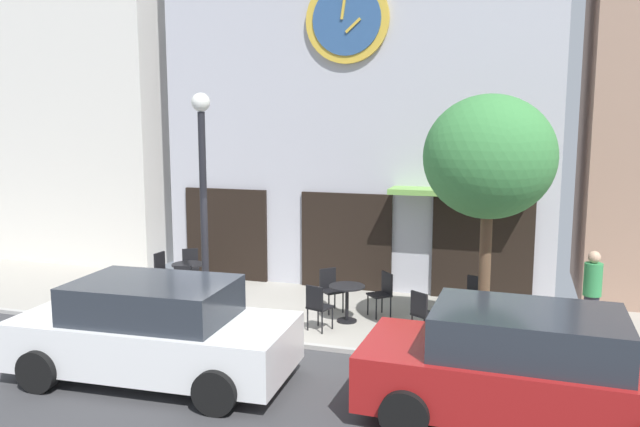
{
  "coord_description": "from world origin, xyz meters",
  "views": [
    {
      "loc": [
        4.55,
        -9.99,
        3.97
      ],
      "look_at": [
        0.67,
        2.06,
        2.1
      ],
      "focal_mm": 35.11,
      "sensor_mm": 36.0,
      "label": 1
    }
  ],
  "objects_px": {
    "street_lamp": "(204,208)",
    "parked_car_white": "(154,331)",
    "cafe_table_rightmost": "(347,296)",
    "cafe_chair_corner": "(318,304)",
    "cafe_chair_near_lamp": "(163,268)",
    "pedestrian_green": "(592,295)",
    "cafe_chair_by_entrance": "(422,311)",
    "cafe_chair_right_end": "(330,286)",
    "cafe_chair_near_tree": "(474,295)",
    "cafe_chair_under_awning": "(184,281)",
    "cafe_chair_curbside": "(190,264)",
    "cafe_chair_facing_street": "(383,291)",
    "street_tree": "(489,158)",
    "cafe_table_center_right": "(188,272)",
    "parked_car_red": "(526,369)",
    "cafe_table_center_left": "(459,306)"
  },
  "relations": [
    {
      "from": "cafe_chair_under_awning",
      "to": "cafe_chair_right_end",
      "type": "distance_m",
      "value": 3.19
    },
    {
      "from": "street_tree",
      "to": "cafe_chair_under_awning",
      "type": "bearing_deg",
      "value": 172.14
    },
    {
      "from": "cafe_table_center_left",
      "to": "parked_car_red",
      "type": "height_order",
      "value": "parked_car_red"
    },
    {
      "from": "cafe_table_center_right",
      "to": "parked_car_red",
      "type": "relative_size",
      "value": 0.17
    },
    {
      "from": "cafe_table_rightmost",
      "to": "cafe_chair_curbside",
      "type": "distance_m",
      "value": 4.61
    },
    {
      "from": "cafe_chair_curbside",
      "to": "parked_car_white",
      "type": "relative_size",
      "value": 0.21
    },
    {
      "from": "street_tree",
      "to": "cafe_chair_facing_street",
      "type": "distance_m",
      "value": 3.8
    },
    {
      "from": "parked_car_red",
      "to": "cafe_chair_near_lamp",
      "type": "bearing_deg",
      "value": 151.84
    },
    {
      "from": "cafe_chair_under_awning",
      "to": "pedestrian_green",
      "type": "xyz_separation_m",
      "value": [
        8.19,
        0.28,
        0.33
      ]
    },
    {
      "from": "parked_car_red",
      "to": "cafe_chair_facing_street",
      "type": "bearing_deg",
      "value": 124.68
    },
    {
      "from": "cafe_chair_curbside",
      "to": "cafe_chair_corner",
      "type": "bearing_deg",
      "value": -29.23
    },
    {
      "from": "cafe_chair_near_lamp",
      "to": "street_lamp",
      "type": "bearing_deg",
      "value": -40.92
    },
    {
      "from": "cafe_chair_by_entrance",
      "to": "cafe_chair_near_lamp",
      "type": "distance_m",
      "value": 6.54
    },
    {
      "from": "cafe_chair_under_awning",
      "to": "cafe_chair_curbside",
      "type": "relative_size",
      "value": 1.0
    },
    {
      "from": "street_lamp",
      "to": "cafe_chair_by_entrance",
      "type": "relative_size",
      "value": 5.01
    },
    {
      "from": "cafe_chair_right_end",
      "to": "pedestrian_green",
      "type": "height_order",
      "value": "pedestrian_green"
    },
    {
      "from": "cafe_chair_curbside",
      "to": "cafe_table_center_left",
      "type": "bearing_deg",
      "value": -12.9
    },
    {
      "from": "cafe_chair_under_awning",
      "to": "cafe_chair_corner",
      "type": "height_order",
      "value": "same"
    },
    {
      "from": "cafe_chair_facing_street",
      "to": "pedestrian_green",
      "type": "distance_m",
      "value": 3.94
    },
    {
      "from": "cafe_chair_facing_street",
      "to": "street_tree",
      "type": "bearing_deg",
      "value": -35.14
    },
    {
      "from": "cafe_chair_near_lamp",
      "to": "pedestrian_green",
      "type": "bearing_deg",
      "value": -4.08
    },
    {
      "from": "parked_car_red",
      "to": "cafe_table_rightmost",
      "type": "bearing_deg",
      "value": 134.69
    },
    {
      "from": "cafe_chair_near_tree",
      "to": "parked_car_white",
      "type": "relative_size",
      "value": 0.21
    },
    {
      "from": "street_tree",
      "to": "cafe_chair_by_entrance",
      "type": "bearing_deg",
      "value": 164.0
    },
    {
      "from": "street_tree",
      "to": "pedestrian_green",
      "type": "bearing_deg",
      "value": 32.19
    },
    {
      "from": "cafe_table_center_right",
      "to": "cafe_chair_under_awning",
      "type": "height_order",
      "value": "cafe_chair_under_awning"
    },
    {
      "from": "cafe_table_rightmost",
      "to": "pedestrian_green",
      "type": "xyz_separation_m",
      "value": [
        4.52,
        0.29,
        0.33
      ]
    },
    {
      "from": "cafe_chair_corner",
      "to": "cafe_chair_near_lamp",
      "type": "distance_m",
      "value": 4.71
    },
    {
      "from": "cafe_chair_corner",
      "to": "parked_car_white",
      "type": "distance_m",
      "value": 3.35
    },
    {
      "from": "cafe_chair_facing_street",
      "to": "parked_car_white",
      "type": "relative_size",
      "value": 0.21
    },
    {
      "from": "cafe_chair_right_end",
      "to": "cafe_chair_near_tree",
      "type": "bearing_deg",
      "value": 4.72
    },
    {
      "from": "cafe_chair_facing_street",
      "to": "cafe_chair_under_awning",
      "type": "relative_size",
      "value": 1.0
    },
    {
      "from": "parked_car_white",
      "to": "parked_car_red",
      "type": "xyz_separation_m",
      "value": [
        5.47,
        0.19,
        0.0
      ]
    },
    {
      "from": "cafe_table_center_right",
      "to": "cafe_chair_corner",
      "type": "distance_m",
      "value": 3.9
    },
    {
      "from": "street_lamp",
      "to": "parked_car_white",
      "type": "relative_size",
      "value": 1.03
    },
    {
      "from": "cafe_chair_right_end",
      "to": "parked_car_white",
      "type": "height_order",
      "value": "parked_car_white"
    },
    {
      "from": "street_lamp",
      "to": "cafe_chair_curbside",
      "type": "xyz_separation_m",
      "value": [
        -1.69,
        2.38,
        -1.76
      ]
    },
    {
      "from": "cafe_chair_facing_street",
      "to": "cafe_chair_right_end",
      "type": "distance_m",
      "value": 1.13
    },
    {
      "from": "cafe_table_rightmost",
      "to": "cafe_chair_corner",
      "type": "xyz_separation_m",
      "value": [
        -0.38,
        -0.73,
        0.0
      ]
    },
    {
      "from": "street_lamp",
      "to": "parked_car_red",
      "type": "distance_m",
      "value": 6.72
    },
    {
      "from": "cafe_table_center_left",
      "to": "pedestrian_green",
      "type": "xyz_separation_m",
      "value": [
        2.32,
        0.29,
        0.34
      ]
    },
    {
      "from": "cafe_chair_right_end",
      "to": "street_tree",
      "type": "bearing_deg",
      "value": -24.23
    },
    {
      "from": "street_lamp",
      "to": "cafe_chair_right_end",
      "type": "xyz_separation_m",
      "value": [
        2.13,
        1.46,
        -1.76
      ]
    },
    {
      "from": "street_tree",
      "to": "cafe_chair_near_tree",
      "type": "xyz_separation_m",
      "value": [
        -0.27,
        1.68,
        -2.83
      ]
    },
    {
      "from": "pedestrian_green",
      "to": "parked_car_red",
      "type": "bearing_deg",
      "value": -107.23
    },
    {
      "from": "pedestrian_green",
      "to": "cafe_chair_right_end",
      "type": "bearing_deg",
      "value": 176.77
    },
    {
      "from": "cafe_chair_near_tree",
      "to": "cafe_table_center_right",
      "type": "bearing_deg",
      "value": -179.37
    },
    {
      "from": "cafe_table_center_right",
      "to": "cafe_chair_by_entrance",
      "type": "bearing_deg",
      "value": -13.14
    },
    {
      "from": "street_lamp",
      "to": "cafe_chair_facing_street",
      "type": "height_order",
      "value": "street_lamp"
    },
    {
      "from": "cafe_table_rightmost",
      "to": "pedestrian_green",
      "type": "height_order",
      "value": "pedestrian_green"
    }
  ]
}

